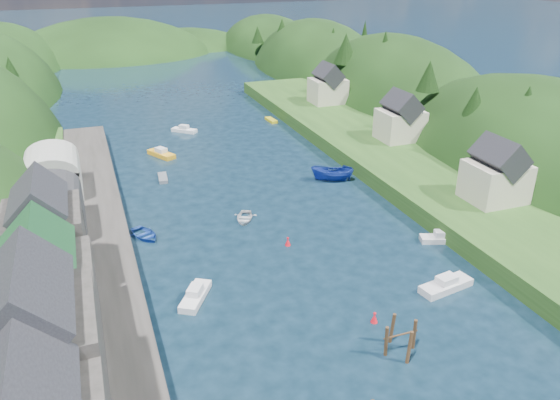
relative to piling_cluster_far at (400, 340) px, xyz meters
name	(u,v)px	position (x,y,z in m)	size (l,w,h in m)	color
ground	(232,169)	(-1.72, 47.13, -1.28)	(600.00, 600.00, 0.00)	black
hillside_right	(393,138)	(43.28, 72.13, -8.70)	(36.00, 245.56, 48.00)	black
far_hills	(144,81)	(-0.50, 171.13, -12.08)	(103.00, 68.00, 44.00)	black
hill_trees	(210,82)	(-1.33, 61.39, 9.77)	(91.88, 145.20, 12.33)	black
quay_left	(78,295)	(-25.72, 17.13, -0.28)	(12.00, 110.00, 2.00)	#2D2B28
quayside_buildings	(40,331)	(-27.72, 3.52, 5.81)	(8.00, 35.84, 12.90)	#2D2B28
boat_sheds	(51,186)	(-27.72, 36.13, 3.99)	(7.00, 21.00, 7.50)	#2D2D30
terrace_right	(403,164)	(23.28, 37.13, -0.08)	(16.00, 120.00, 2.40)	#234719
right_bank_cottages	(394,120)	(26.28, 45.46, 4.56)	(9.00, 59.24, 8.41)	beige
piling_cluster_far	(400,340)	(0.00, 0.00, 0.00)	(3.30, 3.07, 3.70)	#382314
channel_buoy_near	(374,318)	(0.06, 4.46, -0.80)	(0.70, 0.70, 1.10)	red
channel_buoy_far	(288,242)	(-2.27, 20.95, -0.80)	(0.70, 0.70, 1.10)	red
moored_boats	(304,228)	(0.76, 23.22, -0.63)	(38.21, 95.08, 2.48)	silver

